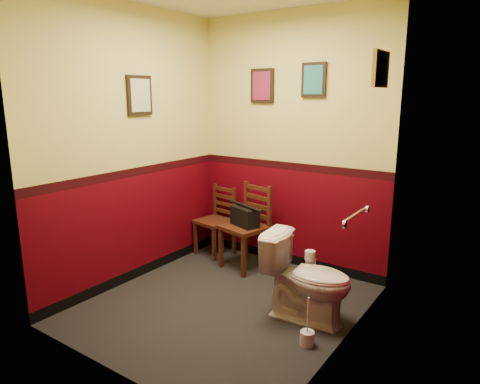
{
  "coord_description": "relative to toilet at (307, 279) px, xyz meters",
  "views": [
    {
      "loc": [
        2.13,
        -2.84,
        1.86
      ],
      "look_at": [
        0.0,
        0.25,
        1.0
      ],
      "focal_mm": 32.0,
      "sensor_mm": 36.0,
      "label": 1
    }
  ],
  "objects": [
    {
      "name": "framed_print_right",
      "position": [
        0.36,
        0.41,
        1.69
      ],
      "size": [
        0.04,
        0.34,
        0.28
      ],
      "color": "olive",
      "rests_on": "wall_right"
    },
    {
      "name": "wall_left",
      "position": [
        -1.82,
        -0.19,
        0.99
      ],
      "size": [
        0.0,
        2.4,
        2.7
      ],
      "primitive_type": "cube",
      "rotation": [
        1.57,
        0.0,
        1.57
      ],
      "color": "#48020D",
      "rests_on": "ground"
    },
    {
      "name": "floor",
      "position": [
        -0.72,
        -0.19,
        -0.36
      ],
      "size": [
        2.2,
        2.4,
        0.0
      ],
      "primitive_type": "cube",
      "color": "black",
      "rests_on": "ground"
    },
    {
      "name": "chair_right",
      "position": [
        -1.04,
        0.66,
        0.1
      ],
      "size": [
        0.52,
        0.52,
        0.92
      ],
      "rotation": [
        0.0,
        0.0,
        -0.24
      ],
      "color": "#442014",
      "rests_on": "floor"
    },
    {
      "name": "wall_right",
      "position": [
        0.38,
        -0.19,
        0.99
      ],
      "size": [
        0.0,
        2.4,
        2.7
      ],
      "primitive_type": "cube",
      "rotation": [
        1.57,
        0.0,
        -1.57
      ],
      "color": "#48020D",
      "rests_on": "ground"
    },
    {
      "name": "toilet",
      "position": [
        0.0,
        0.0,
        0.0
      ],
      "size": [
        0.78,
        0.49,
        0.73
      ],
      "primitive_type": "imported",
      "rotation": [
        0.0,
        0.0,
        1.68
      ],
      "color": "white",
      "rests_on": "floor"
    },
    {
      "name": "chair_left",
      "position": [
        -1.56,
        0.8,
        0.04
      ],
      "size": [
        0.43,
        0.43,
        0.81
      ],
      "rotation": [
        0.0,
        0.0,
        -0.16
      ],
      "color": "#442014",
      "rests_on": "floor"
    },
    {
      "name": "toilet_brush",
      "position": [
        0.18,
        -0.35,
        -0.3
      ],
      "size": [
        0.11,
        0.11,
        0.39
      ],
      "color": "silver",
      "rests_on": "floor"
    },
    {
      "name": "tp_stack",
      "position": [
        -0.34,
        0.8,
        -0.24
      ],
      "size": [
        0.23,
        0.14,
        0.29
      ],
      "color": "silver",
      "rests_on": "floor"
    },
    {
      "name": "framed_print_left",
      "position": [
        -1.8,
        -0.09,
        1.49
      ],
      "size": [
        0.04,
        0.3,
        0.38
      ],
      "color": "black",
      "rests_on": "wall_left"
    },
    {
      "name": "grab_bar",
      "position": [
        0.35,
        0.06,
        0.59
      ],
      "size": [
        0.05,
        0.56,
        0.06
      ],
      "color": "silver",
      "rests_on": "wall_right"
    },
    {
      "name": "wall_front",
      "position": [
        -0.72,
        -1.39,
        0.99
      ],
      "size": [
        2.2,
        0.0,
        2.7
      ],
      "primitive_type": "cube",
      "rotation": [
        -1.57,
        0.0,
        0.0
      ],
      "color": "#48020D",
      "rests_on": "ground"
    },
    {
      "name": "framed_print_back_b",
      "position": [
        -0.47,
        0.99,
        1.64
      ],
      "size": [
        0.26,
        0.04,
        0.34
      ],
      "color": "black",
      "rests_on": "wall_back"
    },
    {
      "name": "wall_back",
      "position": [
        -0.72,
        1.01,
        0.99
      ],
      "size": [
        2.2,
        0.0,
        2.7
      ],
      "primitive_type": "cube",
      "rotation": [
        1.57,
        0.0,
        0.0
      ],
      "color": "#48020D",
      "rests_on": "ground"
    },
    {
      "name": "handbag",
      "position": [
        -1.05,
        0.62,
        0.22
      ],
      "size": [
        0.36,
        0.26,
        0.24
      ],
      "rotation": [
        0.0,
        0.0,
        -0.35
      ],
      "color": "black",
      "rests_on": "chair_right"
    },
    {
      "name": "framed_print_back_a",
      "position": [
        -1.07,
        0.99,
        1.59
      ],
      "size": [
        0.28,
        0.04,
        0.36
      ],
      "color": "black",
      "rests_on": "wall_back"
    }
  ]
}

